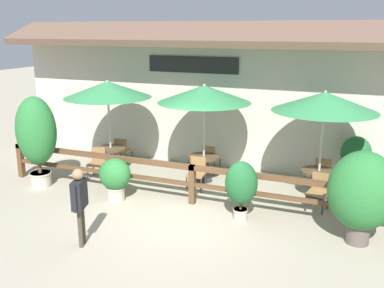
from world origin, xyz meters
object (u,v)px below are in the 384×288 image
at_px(patio_umbrella_near, 108,90).
at_px(potted_plant_broad_leaf, 115,177).
at_px(dining_table_far, 319,176).
at_px(chair_middle_wallside, 210,157).
at_px(chair_middle_streetside, 197,172).
at_px(chair_far_wallside, 323,171).
at_px(chair_far_streetside, 319,190).
at_px(potted_plant_corner_fern, 241,185).
at_px(pedestrian, 79,197).
at_px(potted_plant_small_flowering, 356,157).
at_px(chair_near_wallside, 123,150).
at_px(potted_plant_tall_tropical, 36,134).
at_px(patio_umbrella_middle, 204,94).
at_px(dining_table_near, 111,153).
at_px(patio_umbrella_far, 325,102).
at_px(potted_plant_entrance_palm, 362,192).
at_px(chair_near_streetside, 97,162).
at_px(dining_table_middle, 204,161).

height_order(patio_umbrella_near, potted_plant_broad_leaf, patio_umbrella_near).
bearing_deg(dining_table_far, chair_middle_wallside, 165.92).
bearing_deg(chair_middle_wallside, dining_table_far, 172.31).
bearing_deg(chair_middle_streetside, chair_far_wallside, 18.95).
xyz_separation_m(dining_table_far, chair_far_streetside, (0.08, -0.70, -0.09)).
bearing_deg(potted_plant_corner_fern, pedestrian, -138.67).
relative_size(chair_middle_wallside, potted_plant_small_flowering, 0.61).
bearing_deg(chair_far_streetside, chair_near_wallside, 179.69).
bearing_deg(chair_near_wallside, potted_plant_tall_tropical, 58.97).
distance_m(patio_umbrella_middle, chair_far_wallside, 3.64).
height_order(chair_far_streetside, potted_plant_small_flowering, potted_plant_small_flowering).
height_order(potted_plant_tall_tropical, potted_plant_small_flowering, potted_plant_tall_tropical).
distance_m(patio_umbrella_near, pedestrian, 4.64).
xyz_separation_m(chair_far_wallside, potted_plant_corner_fern, (-1.45, -2.62, 0.34)).
distance_m(dining_table_near, dining_table_far, 5.79).
bearing_deg(pedestrian, dining_table_far, 120.05).
relative_size(patio_umbrella_far, chair_far_wallside, 3.13).
distance_m(chair_middle_streetside, chair_middle_wallside, 1.33).
bearing_deg(potted_plant_entrance_palm, patio_umbrella_far, 114.98).
bearing_deg(patio_umbrella_middle, chair_near_wallside, 171.15).
bearing_deg(patio_umbrella_near, chair_middle_wallside, 17.76).
relative_size(chair_near_streetside, pedestrian, 0.55).
bearing_deg(patio_umbrella_middle, chair_middle_wallside, 94.01).
bearing_deg(potted_plant_corner_fern, patio_umbrella_middle, 128.26).
bearing_deg(chair_middle_streetside, patio_umbrella_near, 166.91).
height_order(dining_table_near, chair_near_streetside, chair_near_streetside).
relative_size(patio_umbrella_far, pedestrian, 1.72).
bearing_deg(pedestrian, chair_near_wallside, -174.58).
bearing_deg(patio_umbrella_near, chair_near_streetside, -93.14).
height_order(chair_middle_streetside, dining_table_far, chair_middle_streetside).
bearing_deg(dining_table_near, dining_table_far, 1.08).
height_order(dining_table_middle, potted_plant_tall_tropical, potted_plant_tall_tropical).
height_order(chair_near_streetside, chair_far_wallside, same).
bearing_deg(potted_plant_entrance_palm, patio_umbrella_near, 163.87).
distance_m(patio_umbrella_near, potted_plant_tall_tropical, 2.26).
relative_size(patio_umbrella_far, potted_plant_broad_leaf, 2.54).
relative_size(chair_middle_wallside, pedestrian, 0.55).
bearing_deg(patio_umbrella_middle, dining_table_far, -1.94).
xyz_separation_m(patio_umbrella_near, potted_plant_corner_fern, (4.37, -1.81, -1.57)).
distance_m(patio_umbrella_near, patio_umbrella_far, 5.79).
xyz_separation_m(patio_umbrella_near, patio_umbrella_middle, (2.78, 0.21, 0.00)).
xyz_separation_m(chair_near_streetside, dining_table_middle, (2.82, 0.86, 0.09)).
relative_size(chair_near_streetside, chair_far_wallside, 1.00).
xyz_separation_m(dining_table_near, chair_far_streetside, (5.86, -0.59, -0.09)).
xyz_separation_m(dining_table_near, chair_far_wallside, (5.82, 0.81, -0.09)).
distance_m(chair_near_wallside, potted_plant_small_flowering, 6.60).
bearing_deg(chair_middle_streetside, potted_plant_small_flowering, 19.06).
height_order(chair_far_streetside, potted_plant_broad_leaf, potted_plant_broad_leaf).
bearing_deg(dining_table_middle, dining_table_far, -1.94).
bearing_deg(potted_plant_entrance_palm, chair_far_wallside, 108.56).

